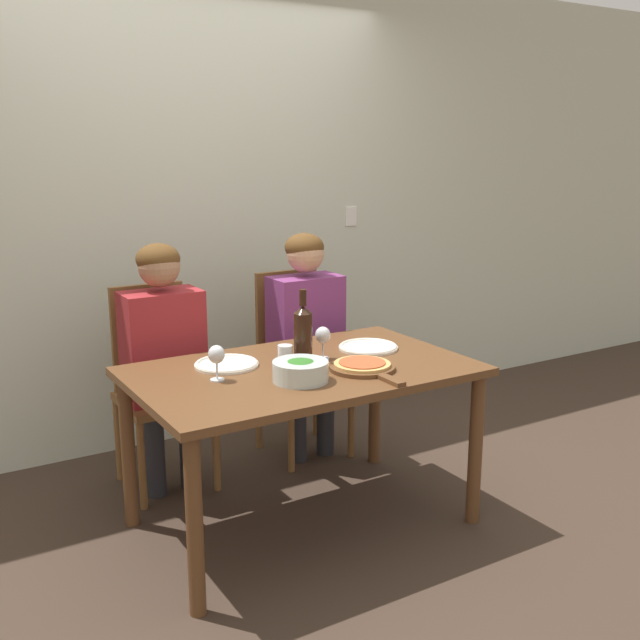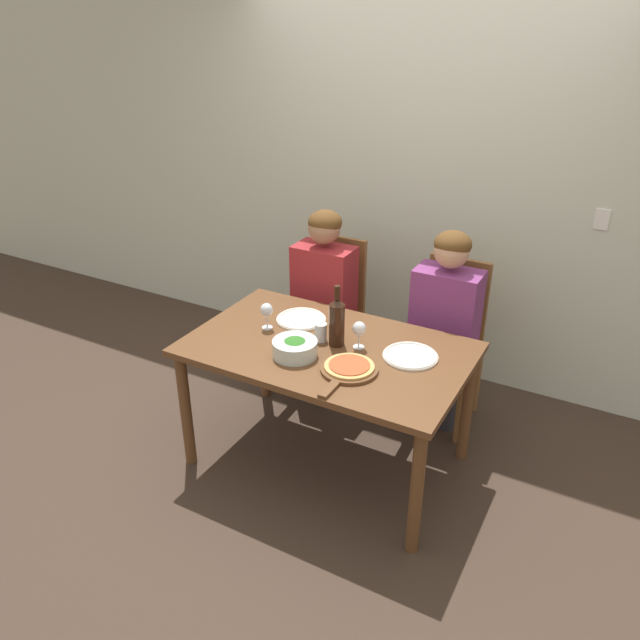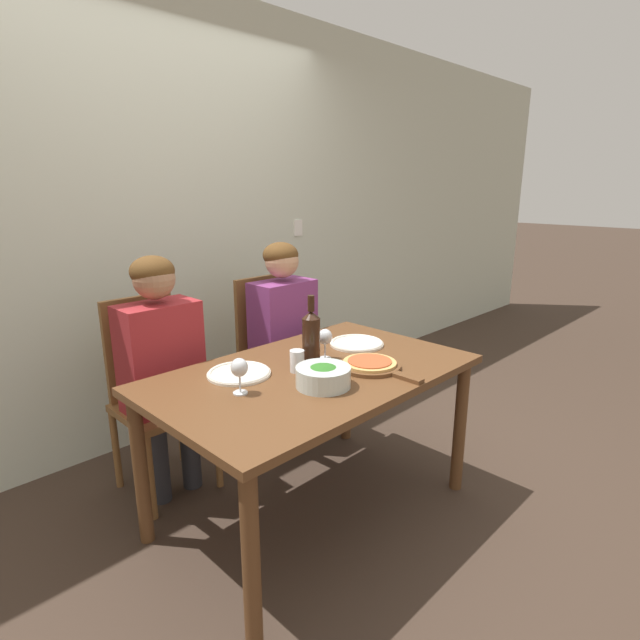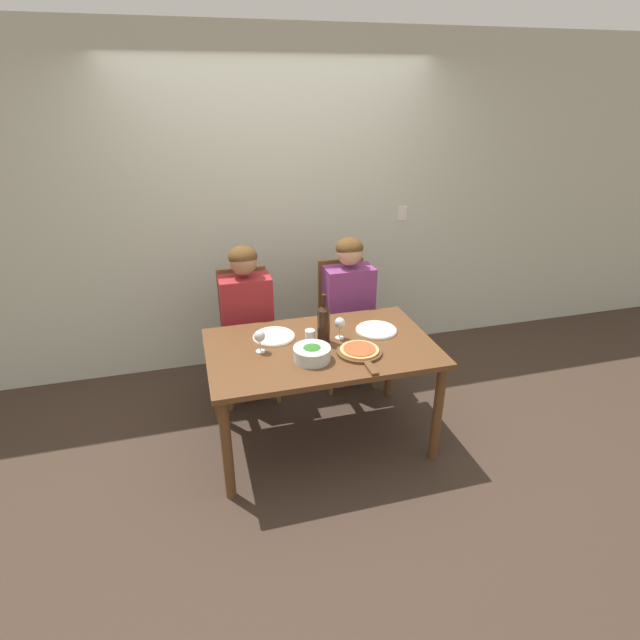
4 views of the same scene
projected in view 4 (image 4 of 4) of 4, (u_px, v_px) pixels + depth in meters
ground_plane at (321, 437)px, 3.56m from camera, size 40.00×40.00×0.00m
back_wall at (279, 209)px, 4.12m from camera, size 10.00×0.06×2.70m
dining_table at (321, 357)px, 3.28m from camera, size 1.47×0.91×0.75m
chair_left at (246, 330)px, 3.92m from camera, size 0.42×0.42×1.01m
chair_right at (344, 318)px, 4.11m from camera, size 0.42×0.42×1.01m
person_woman at (247, 311)px, 3.73m from camera, size 0.47×0.51×1.24m
person_man at (349, 300)px, 3.92m from camera, size 0.47×0.51×1.24m
wine_bottle at (324, 323)px, 3.23m from camera, size 0.08×0.08×0.34m
broccoli_bowl at (312, 353)px, 3.06m from camera, size 0.23×0.23×0.09m
dinner_plate_left at (274, 336)px, 3.34m from camera, size 0.28×0.28×0.02m
dinner_plate_right at (376, 330)px, 3.43m from camera, size 0.28×0.28×0.02m
pizza_on_board at (360, 352)px, 3.14m from camera, size 0.29×0.43×0.04m
wine_glass_left at (260, 337)px, 3.12m from camera, size 0.07×0.07×0.15m
wine_glass_right at (340, 324)px, 3.29m from camera, size 0.07×0.07×0.15m
water_tumbler at (310, 337)px, 3.24m from camera, size 0.07×0.07×0.10m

